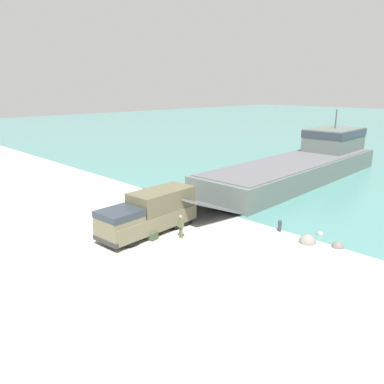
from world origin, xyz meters
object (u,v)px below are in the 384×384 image
landing_craft (305,162)px  soldier_on_ramp (181,225)px  military_truck (149,212)px  cargo_crate (152,236)px  mooring_bollard (280,225)px

landing_craft → soldier_on_ramp: bearing=-83.1°
military_truck → soldier_on_ramp: 2.65m
landing_craft → cargo_crate: bearing=-86.4°
military_truck → landing_craft: bearing=178.6°
soldier_on_ramp → landing_craft: bearing=6.9°
military_truck → soldier_on_ramp: size_ratio=4.69×
military_truck → mooring_bollard: size_ratio=9.15×
soldier_on_ramp → cargo_crate: (-1.24, -1.59, -0.71)m
soldier_on_ramp → mooring_bollard: (4.24, 6.14, -0.51)m
mooring_bollard → cargo_crate: size_ratio=1.29×
soldier_on_ramp → cargo_crate: size_ratio=2.51×
mooring_bollard → cargo_crate: mooring_bollard is taller
military_truck → cargo_crate: (1.20, -0.73, -1.26)m
cargo_crate → mooring_bollard: bearing=54.7°
military_truck → cargo_crate: size_ratio=11.80×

